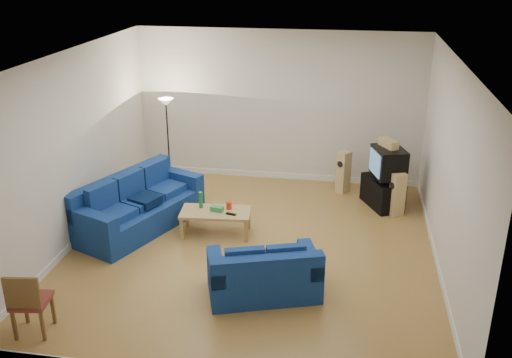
% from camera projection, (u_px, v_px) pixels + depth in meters
% --- Properties ---
extents(room, '(6.01, 6.51, 3.21)m').
position_uv_depth(room, '(252.00, 162.00, 9.00)').
color(room, brown).
rests_on(room, ground).
extents(sofa_three_seat, '(1.93, 2.67, 0.95)m').
position_uv_depth(sofa_three_seat, '(136.00, 209.00, 10.21)').
color(sofa_three_seat, navy).
rests_on(sofa_three_seat, ground).
extents(sofa_loveseat, '(1.77, 1.33, 0.79)m').
position_uv_depth(sofa_loveseat, '(264.00, 277.00, 8.18)').
color(sofa_loveseat, navy).
rests_on(sofa_loveseat, ground).
extents(coffee_table, '(1.26, 0.71, 0.44)m').
position_uv_depth(coffee_table, '(216.00, 214.00, 9.93)').
color(coffee_table, tan).
rests_on(coffee_table, ground).
extents(bottle, '(0.09, 0.09, 0.29)m').
position_uv_depth(bottle, '(201.00, 200.00, 9.99)').
color(bottle, '#197233').
rests_on(bottle, coffee_table).
extents(tissue_box, '(0.23, 0.15, 0.09)m').
position_uv_depth(tissue_box, '(217.00, 209.00, 9.89)').
color(tissue_box, green).
rests_on(tissue_box, coffee_table).
extents(red_canister, '(0.10, 0.10, 0.14)m').
position_uv_depth(red_canister, '(229.00, 205.00, 9.96)').
color(red_canister, red).
rests_on(red_canister, coffee_table).
extents(remote, '(0.19, 0.10, 0.02)m').
position_uv_depth(remote, '(231.00, 214.00, 9.77)').
color(remote, black).
rests_on(remote, coffee_table).
extents(tv_stand, '(0.86, 1.04, 0.56)m').
position_uv_depth(tv_stand, '(382.00, 193.00, 11.07)').
color(tv_stand, black).
rests_on(tv_stand, ground).
extents(av_receiver, '(0.37, 0.43, 0.09)m').
position_uv_depth(av_receiver, '(385.00, 177.00, 10.97)').
color(av_receiver, black).
rests_on(av_receiver, tv_stand).
extents(television, '(0.71, 0.83, 0.55)m').
position_uv_depth(television, '(388.00, 162.00, 10.78)').
color(television, black).
rests_on(television, av_receiver).
extents(centre_speaker, '(0.38, 0.47, 0.15)m').
position_uv_depth(centre_speaker, '(388.00, 143.00, 10.73)').
color(centre_speaker, tan).
rests_on(centre_speaker, television).
extents(speaker_left, '(0.31, 0.33, 0.87)m').
position_uv_depth(speaker_left, '(343.00, 172.00, 11.66)').
color(speaker_left, tan).
rests_on(speaker_left, ground).
extents(speaker_right, '(0.31, 0.29, 0.84)m').
position_uv_depth(speaker_right, '(397.00, 194.00, 10.62)').
color(speaker_right, tan).
rests_on(speaker_right, ground).
extents(floor_lamp, '(0.32, 0.32, 1.88)m').
position_uv_depth(floor_lamp, '(167.00, 114.00, 11.62)').
color(floor_lamp, black).
rests_on(floor_lamp, ground).
extents(dining_chair, '(0.51, 0.51, 0.94)m').
position_uv_depth(dining_chair, '(28.00, 300.00, 7.23)').
color(dining_chair, brown).
rests_on(dining_chair, ground).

